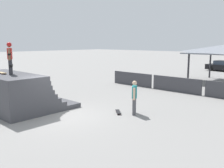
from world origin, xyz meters
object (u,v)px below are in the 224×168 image
object	(u,v)px
bystander_walking	(134,96)
skateboard_on_ground	(118,112)
skater_on_deck	(10,56)
skateboard_on_deck	(2,73)
parked_car_black	(224,66)

from	to	relation	value
bystander_walking	skateboard_on_ground	distance (m)	1.17
skater_on_deck	skateboard_on_ground	xyz separation A→B (m)	(4.30, 3.32, -2.74)
skater_on_deck	skateboard_on_ground	world-z (taller)	skater_on_deck
skateboard_on_deck	bystander_walking	world-z (taller)	skateboard_on_deck
skateboard_on_deck	bystander_walking	distance (m)	6.86
skater_on_deck	skateboard_on_ground	bearing A→B (deg)	67.43
skater_on_deck	bystander_walking	xyz separation A→B (m)	(4.97, 3.74, -1.88)
skateboard_on_deck	skateboard_on_ground	xyz separation A→B (m)	(4.85, 3.53, -1.87)
bystander_walking	parked_car_black	world-z (taller)	bystander_walking
skater_on_deck	parked_car_black	bearing A→B (deg)	115.86
skateboard_on_ground	parked_car_black	world-z (taller)	parked_car_black
skater_on_deck	skateboard_on_deck	world-z (taller)	skater_on_deck
bystander_walking	skateboard_on_ground	world-z (taller)	bystander_walking
bystander_walking	skateboard_on_ground	size ratio (longest dim) A/B	2.19
skateboard_on_deck	bystander_walking	xyz separation A→B (m)	(5.52, 3.94, -1.01)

